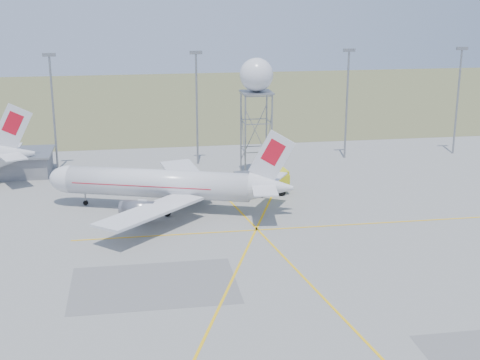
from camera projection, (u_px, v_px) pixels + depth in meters
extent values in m
plane|color=#979892|center=(378.00, 339.00, 61.63)|extent=(400.00, 400.00, 0.00)
cube|color=#596738|center=(206.00, 99.00, 194.35)|extent=(400.00, 120.00, 0.03)
cylinder|color=gray|center=(54.00, 114.00, 115.99)|extent=(0.36, 0.36, 20.00)
cube|color=gray|center=(49.00, 55.00, 113.16)|extent=(2.20, 0.50, 0.60)
cylinder|color=gray|center=(197.00, 110.00, 119.87)|extent=(0.36, 0.36, 20.00)
cube|color=gray|center=(196.00, 53.00, 117.04)|extent=(2.20, 0.50, 0.60)
cylinder|color=gray|center=(347.00, 106.00, 124.22)|extent=(0.36, 0.36, 20.00)
cube|color=gray|center=(349.00, 50.00, 121.39)|extent=(2.20, 0.50, 0.60)
cylinder|color=gray|center=(457.00, 103.00, 127.64)|extent=(0.36, 0.36, 20.00)
cube|color=gray|center=(462.00, 48.00, 124.80)|extent=(2.20, 0.50, 0.60)
cylinder|color=silver|center=(158.00, 183.00, 96.53)|extent=(26.65, 12.57, 4.12)
ellipsoid|color=silver|center=(71.00, 179.00, 98.67)|extent=(7.57, 6.03, 4.12)
cube|color=black|center=(63.00, 175.00, 98.70)|extent=(2.21, 2.65, 1.00)
cone|color=silver|center=(271.00, 187.00, 93.80)|extent=(7.18, 5.90, 4.12)
cube|color=silver|center=(272.00, 157.00, 92.60)|extent=(6.34, 2.43, 7.74)
cube|color=red|center=(273.00, 152.00, 92.36)|extent=(3.47, 1.48, 3.97)
cube|color=silver|center=(271.00, 177.00, 96.86)|extent=(4.95, 6.42, 0.19)
cube|color=silver|center=(265.00, 190.00, 90.62)|extent=(4.95, 6.42, 0.19)
cube|color=silver|center=(185.00, 174.00, 105.34)|extent=(6.93, 16.95, 0.37)
cube|color=silver|center=(150.00, 211.00, 87.79)|extent=(15.13, 15.15, 0.37)
cylinder|color=slate|center=(163.00, 185.00, 102.89)|extent=(4.86, 3.64, 2.37)
cylinder|color=slate|center=(139.00, 209.00, 91.58)|extent=(4.86, 3.64, 2.37)
cube|color=red|center=(145.00, 182.00, 96.83)|extent=(20.82, 10.61, 0.12)
cylinder|color=black|center=(86.00, 202.00, 99.30)|extent=(0.92, 0.92, 0.93)
cube|color=black|center=(173.00, 207.00, 97.15)|extent=(2.98, 6.18, 0.93)
cylinder|color=gray|center=(173.00, 204.00, 97.03)|extent=(0.31, 0.31, 1.85)
cone|color=silver|center=(14.00, 155.00, 110.79)|extent=(7.31, 5.65, 4.36)
cube|color=silver|center=(12.00, 128.00, 109.52)|extent=(6.89, 1.80, 8.19)
cube|color=red|center=(13.00, 123.00, 109.39)|extent=(3.74, 1.16, 4.20)
cube|color=silver|center=(9.00, 147.00, 113.56)|extent=(4.68, 6.59, 0.20)
cube|color=silver|center=(12.00, 157.00, 107.34)|extent=(4.68, 6.59, 0.20)
cylinder|color=gray|center=(245.00, 138.00, 110.11)|extent=(0.27, 0.27, 14.47)
cylinder|color=gray|center=(272.00, 137.00, 110.80)|extent=(0.27, 0.27, 14.47)
cylinder|color=gray|center=(266.00, 132.00, 115.02)|extent=(0.27, 0.27, 14.47)
cylinder|color=gray|center=(241.00, 133.00, 114.33)|extent=(0.27, 0.27, 14.47)
cube|color=gray|center=(256.00, 92.00, 110.55)|extent=(5.05, 5.05, 0.28)
sphere|color=silver|center=(257.00, 75.00, 109.75)|extent=(5.56, 5.56, 5.56)
cube|color=gold|center=(258.00, 182.00, 104.02)|extent=(9.63, 3.91, 2.30)
cube|color=gold|center=(279.00, 174.00, 104.54)|extent=(2.74, 3.12, 1.46)
cube|color=black|center=(283.00, 173.00, 104.68)|extent=(0.33, 2.71, 1.04)
cube|color=gray|center=(252.00, 174.00, 103.40)|extent=(5.41, 2.93, 0.42)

